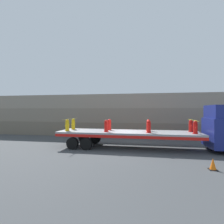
% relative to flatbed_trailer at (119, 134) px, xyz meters
% --- Properties ---
extents(ground_plane, '(120.00, 120.00, 0.00)m').
position_rel_flatbed_trailer_xyz_m(ground_plane, '(0.63, 0.00, -1.02)').
color(ground_plane, '#3F4244').
extents(rock_cliff, '(60.00, 3.30, 4.52)m').
position_rel_flatbed_trailer_xyz_m(rock_cliff, '(0.63, 6.34, 1.24)').
color(rock_cliff, '#706656').
rests_on(rock_cliff, ground_plane).
extents(flatbed_trailer, '(10.30, 2.68, 1.23)m').
position_rel_flatbed_trailer_xyz_m(flatbed_trailer, '(0.00, 0.00, 0.00)').
color(flatbed_trailer, gray).
rests_on(flatbed_trailer, ground_plane).
extents(fire_hydrant_yellow_near_0, '(0.35, 0.55, 0.87)m').
position_rel_flatbed_trailer_xyz_m(fire_hydrant_yellow_near_0, '(-3.92, -0.57, 0.64)').
color(fire_hydrant_yellow_near_0, gold).
rests_on(fire_hydrant_yellow_near_0, flatbed_trailer).
extents(fire_hydrant_yellow_far_0, '(0.35, 0.55, 0.87)m').
position_rel_flatbed_trailer_xyz_m(fire_hydrant_yellow_far_0, '(-3.92, 0.57, 0.64)').
color(fire_hydrant_yellow_far_0, gold).
rests_on(fire_hydrant_yellow_far_0, flatbed_trailer).
extents(fire_hydrant_red_near_1, '(0.35, 0.55, 0.87)m').
position_rel_flatbed_trailer_xyz_m(fire_hydrant_red_near_1, '(-0.88, -0.57, 0.64)').
color(fire_hydrant_red_near_1, red).
rests_on(fire_hydrant_red_near_1, flatbed_trailer).
extents(fire_hydrant_red_far_1, '(0.35, 0.55, 0.87)m').
position_rel_flatbed_trailer_xyz_m(fire_hydrant_red_far_1, '(-0.88, 0.57, 0.64)').
color(fire_hydrant_red_far_1, red).
rests_on(fire_hydrant_red_far_1, flatbed_trailer).
extents(fire_hydrant_red_near_2, '(0.35, 0.55, 0.87)m').
position_rel_flatbed_trailer_xyz_m(fire_hydrant_red_near_2, '(2.15, -0.57, 0.64)').
color(fire_hydrant_red_near_2, red).
rests_on(fire_hydrant_red_near_2, flatbed_trailer).
extents(fire_hydrant_red_far_2, '(0.35, 0.55, 0.87)m').
position_rel_flatbed_trailer_xyz_m(fire_hydrant_red_far_2, '(2.15, 0.57, 0.64)').
color(fire_hydrant_red_far_2, red).
rests_on(fire_hydrant_red_far_2, flatbed_trailer).
extents(fire_hydrant_red_near_3, '(0.35, 0.55, 0.87)m').
position_rel_flatbed_trailer_xyz_m(fire_hydrant_red_near_3, '(5.18, -0.57, 0.64)').
color(fire_hydrant_red_near_3, red).
rests_on(fire_hydrant_red_near_3, flatbed_trailer).
extents(fire_hydrant_red_far_3, '(0.35, 0.55, 0.87)m').
position_rel_flatbed_trailer_xyz_m(fire_hydrant_red_far_3, '(5.18, 0.57, 0.64)').
color(fire_hydrant_red_far_3, red).
rests_on(fire_hydrant_red_far_3, flatbed_trailer).
extents(cargo_strap_rear, '(0.05, 2.79, 0.01)m').
position_rel_flatbed_trailer_xyz_m(cargo_strap_rear, '(-3.92, 0.00, 1.10)').
color(cargo_strap_rear, yellow).
rests_on(cargo_strap_rear, fire_hydrant_yellow_near_0).
extents(cargo_strap_middle, '(0.05, 2.79, 0.01)m').
position_rel_flatbed_trailer_xyz_m(cargo_strap_middle, '(5.18, 0.00, 1.10)').
color(cargo_strap_middle, yellow).
rests_on(cargo_strap_middle, fire_hydrant_red_near_3).
extents(traffic_cone, '(0.37, 0.37, 0.55)m').
position_rel_flatbed_trailer_xyz_m(traffic_cone, '(5.02, -4.06, -0.75)').
color(traffic_cone, black).
rests_on(traffic_cone, ground_plane).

